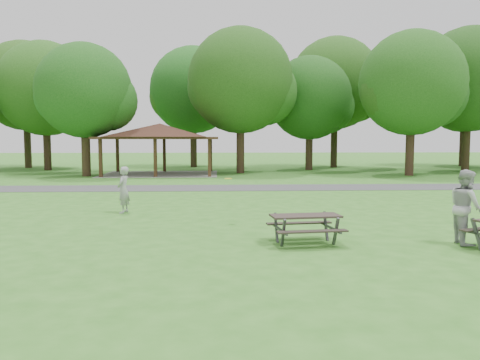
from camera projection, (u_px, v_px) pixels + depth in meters
name	position (u px, v px, depth m)	size (l,w,h in m)	color
ground	(206.00, 250.00, 11.03)	(160.00, 160.00, 0.00)	#347722
asphalt_path	(213.00, 188.00, 24.96)	(120.00, 3.20, 0.02)	#424244
pavilion	(160.00, 133.00, 34.46)	(8.60, 7.01, 3.76)	#372214
tree_row_c	(47.00, 92.00, 38.70)	(8.19, 7.80, 10.67)	black
tree_row_d	(86.00, 94.00, 32.53)	(6.93, 6.60, 9.27)	#312216
tree_row_e	(242.00, 84.00, 35.44)	(8.40, 8.00, 11.02)	#322016
tree_row_f	(311.00, 101.00, 39.28)	(7.35, 7.00, 9.55)	#322116
tree_row_g	(413.00, 86.00, 33.04)	(7.77, 7.40, 10.25)	#321F16
tree_row_h	(470.00, 83.00, 36.74)	(8.61, 8.20, 11.37)	#2E2114
tree_deep_a	(27.00, 89.00, 42.00)	(8.40, 8.00, 11.38)	#322316
tree_deep_b	(194.00, 93.00, 43.21)	(8.40, 8.00, 11.13)	#2F1F15
tree_deep_c	(336.00, 86.00, 42.76)	(8.82, 8.40, 11.90)	black
tree_deep_d	(466.00, 93.00, 44.89)	(8.40, 8.00, 11.27)	black
picnic_table_middle	(305.00, 222.00, 11.65)	(1.87, 1.57, 0.75)	#302622
frisbee_in_flight	(228.00, 179.00, 14.51)	(0.31, 0.31, 0.02)	yellow
frisbee_thrower	(123.00, 190.00, 16.44)	(0.60, 0.39, 1.64)	#969799
frisbee_catcher	(466.00, 207.00, 11.54)	(0.91, 0.71, 1.87)	#AEAEB1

